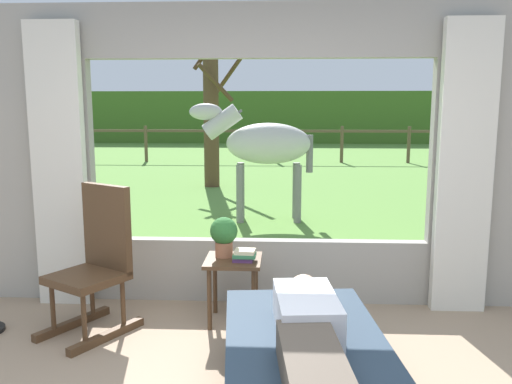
% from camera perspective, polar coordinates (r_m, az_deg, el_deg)
% --- Properties ---
extents(back_wall_with_window, '(5.20, 0.12, 2.55)m').
position_cam_1_polar(back_wall_with_window, '(4.51, 0.29, 3.44)').
color(back_wall_with_window, '#9E998E').
rests_on(back_wall_with_window, ground_plane).
extents(curtain_panel_left, '(0.44, 0.10, 2.40)m').
position_cam_1_polar(curtain_panel_left, '(4.76, -20.57, 2.56)').
color(curtain_panel_left, silver).
rests_on(curtain_panel_left, ground_plane).
extents(curtain_panel_right, '(0.44, 0.10, 2.40)m').
position_cam_1_polar(curtain_panel_right, '(4.62, 21.67, 2.31)').
color(curtain_panel_right, silver).
rests_on(curtain_panel_right, ground_plane).
extents(outdoor_pasture_lawn, '(36.00, 21.68, 0.02)m').
position_cam_1_polar(outdoor_pasture_lawn, '(15.48, 2.11, 2.96)').
color(outdoor_pasture_lawn, '#568438').
rests_on(outdoor_pasture_lawn, ground_plane).
extents(distant_hill_ridge, '(36.00, 2.00, 2.40)m').
position_cam_1_polar(distant_hill_ridge, '(25.23, 2.43, 8.10)').
color(distant_hill_ridge, '#416824').
rests_on(distant_hill_ridge, ground_plane).
extents(recliner_sofa, '(1.06, 1.78, 0.42)m').
position_cam_1_polar(recliner_sofa, '(3.12, 5.51, -19.25)').
color(recliner_sofa, black).
rests_on(recliner_sofa, ground_plane).
extents(reclining_person, '(0.40, 1.44, 0.22)m').
position_cam_1_polar(reclining_person, '(2.94, 5.65, -14.51)').
color(reclining_person, silver).
rests_on(reclining_person, recliner_sofa).
extents(rocking_chair, '(0.75, 0.82, 1.12)m').
position_cam_1_polar(rocking_chair, '(4.21, -16.85, -7.16)').
color(rocking_chair, '#4C331E').
rests_on(rocking_chair, ground_plane).
extents(side_table, '(0.44, 0.44, 0.52)m').
position_cam_1_polar(side_table, '(4.21, -2.47, -8.46)').
color(side_table, '#4C331E').
rests_on(side_table, ground_plane).
extents(potted_plant, '(0.22, 0.22, 0.32)m').
position_cam_1_polar(potted_plant, '(4.20, -3.51, -4.59)').
color(potted_plant, '#9E6042').
rests_on(potted_plant, side_table).
extents(book_stack, '(0.18, 0.15, 0.09)m').
position_cam_1_polar(book_stack, '(4.10, -1.29, -6.87)').
color(book_stack, '#59336B').
rests_on(book_stack, side_table).
extents(horse, '(1.81, 0.61, 1.73)m').
position_cam_1_polar(horse, '(7.73, 0.78, 5.17)').
color(horse, '#B2B2AD').
rests_on(horse, outdoor_pasture_lawn).
extents(pasture_tree, '(1.26, 1.35, 3.24)m').
position_cam_1_polar(pasture_tree, '(11.16, -4.80, 8.43)').
color(pasture_tree, '#4C3823').
rests_on(pasture_tree, outdoor_pasture_lawn).
extents(pasture_fence_line, '(16.10, 0.10, 1.10)m').
position_cam_1_polar(pasture_fence_line, '(16.05, 2.15, 5.82)').
color(pasture_fence_line, brown).
rests_on(pasture_fence_line, outdoor_pasture_lawn).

